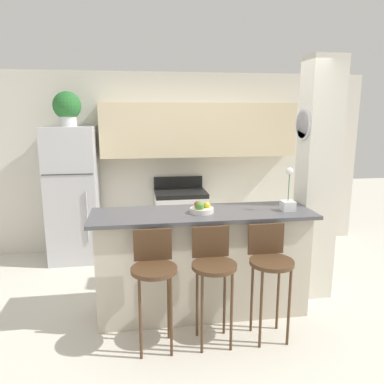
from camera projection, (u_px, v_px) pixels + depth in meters
name	position (u px, v px, depth m)	size (l,w,h in m)	color
ground_plane	(202.00, 310.00, 3.84)	(14.00, 14.00, 0.00)	beige
wall_back	(187.00, 148.00, 5.41)	(5.60, 0.38, 2.55)	silver
pillar_right	(317.00, 181.00, 3.97)	(0.38, 0.32, 2.55)	silver
counter_bar	(202.00, 262.00, 3.73)	(2.16, 0.65, 1.05)	beige
refrigerator	(73.00, 195.00, 5.02)	(0.65, 0.63, 1.81)	silver
stove_range	(181.00, 222.00, 5.35)	(0.71, 0.59, 1.07)	white
bar_stool_left	(154.00, 271.00, 3.12)	(0.39, 0.39, 1.02)	#4C331E
bar_stool_mid	(213.00, 267.00, 3.20)	(0.39, 0.39, 1.02)	#4C331E
bar_stool_right	(270.00, 264.00, 3.27)	(0.39, 0.39, 1.02)	#4C331E
potted_plant_on_fridge	(67.00, 107.00, 4.79)	(0.36, 0.36, 0.44)	silver
orchid_vase	(288.00, 199.00, 3.65)	(0.12, 0.12, 0.43)	white
fruit_bowl	(201.00, 209.00, 3.58)	(0.23, 0.23, 0.12)	silver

